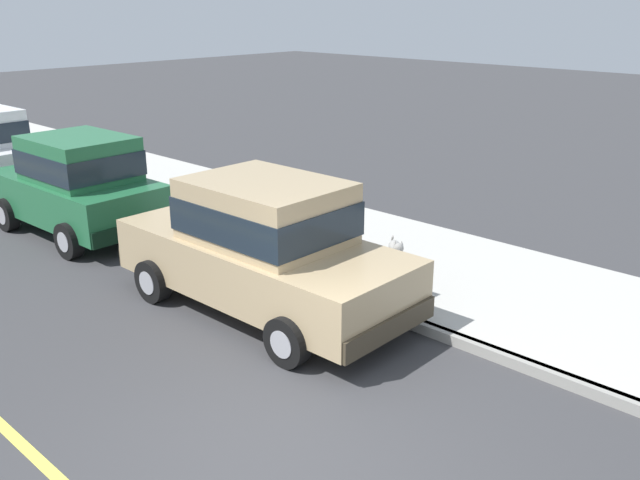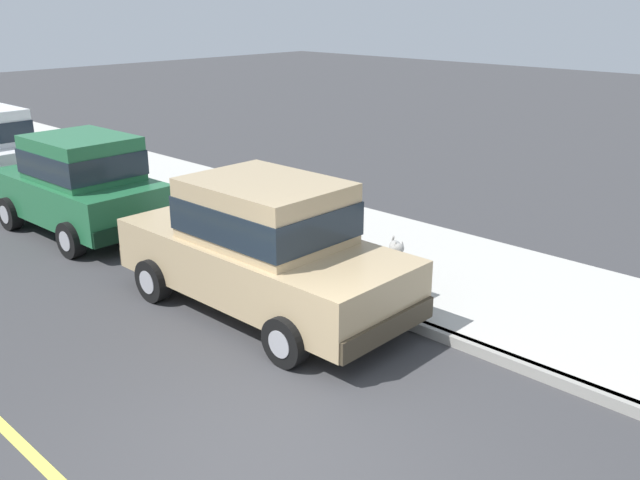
{
  "view_description": "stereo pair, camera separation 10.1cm",
  "coord_description": "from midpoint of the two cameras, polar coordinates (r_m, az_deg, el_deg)",
  "views": [
    {
      "loc": [
        -3.78,
        -4.13,
        4.21
      ],
      "look_at": [
        3.2,
        2.43,
        0.85
      ],
      "focal_mm": 38.55,
      "sensor_mm": 36.0,
      "label": 1
    },
    {
      "loc": [
        -3.71,
        -4.21,
        4.21
      ],
      "look_at": [
        3.2,
        2.43,
        0.85
      ],
      "focal_mm": 38.55,
      "sensor_mm": 36.0,
      "label": 2
    }
  ],
  "objects": [
    {
      "name": "car_green_hatchback",
      "position": [
        13.61,
        -19.07,
        4.49
      ],
      "size": [
        2.04,
        3.85,
        1.88
      ],
      "color": "#23663D",
      "rests_on": "ground"
    },
    {
      "name": "ground_plane",
      "position": [
        7.01,
        -3.54,
        -17.63
      ],
      "size": [
        80.0,
        80.0,
        0.0
      ],
      "primitive_type": "plane",
      "color": "#38383A"
    },
    {
      "name": "curb",
      "position": [
        9.1,
        11.56,
        -8.18
      ],
      "size": [
        0.16,
        64.0,
        0.14
      ],
      "primitive_type": "cube",
      "color": "gray",
      "rests_on": "ground"
    },
    {
      "name": "dog_grey",
      "position": [
        11.12,
        6.62,
        -0.69
      ],
      "size": [
        0.55,
        0.59,
        0.49
      ],
      "color": "#999691",
      "rests_on": "sidewalk"
    },
    {
      "name": "car_tan_sedan",
      "position": [
        9.58,
        -4.43,
        -0.43
      ],
      "size": [
        2.08,
        4.62,
        1.92
      ],
      "color": "tan",
      "rests_on": "ground"
    },
    {
      "name": "sidewalk",
      "position": [
        10.54,
        16.89,
        -4.71
      ],
      "size": [
        3.6,
        64.0,
        0.14
      ],
      "primitive_type": "cube",
      "color": "#B7B5AD",
      "rests_on": "ground"
    }
  ]
}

